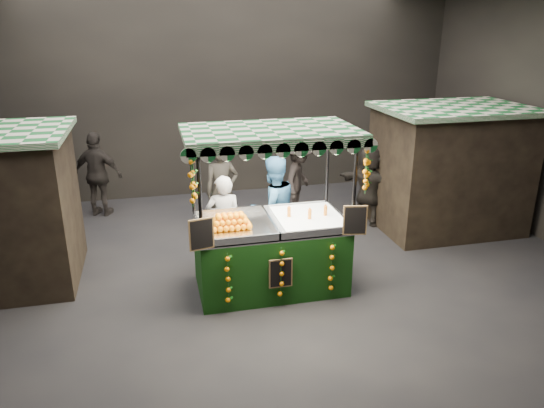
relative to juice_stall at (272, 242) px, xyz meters
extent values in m
plane|color=black|center=(-0.16, 0.29, -0.83)|extent=(12.00, 12.00, 0.00)
cube|color=black|center=(-0.16, 5.29, 1.67)|extent=(12.00, 0.10, 5.00)
cube|color=black|center=(-0.16, -4.71, 1.67)|extent=(12.00, 0.10, 5.00)
cube|color=black|center=(4.24, 1.79, 0.42)|extent=(2.80, 2.00, 2.50)
cube|color=#135A25|center=(4.24, 1.79, 1.72)|extent=(3.00, 2.20, 0.10)
cube|color=black|center=(-0.01, 0.04, -0.29)|extent=(2.38, 1.30, 1.08)
cube|color=silver|center=(-0.01, 0.04, 0.27)|extent=(2.38, 1.30, 0.04)
cylinder|color=black|center=(-1.17, -0.57, 0.47)|extent=(0.05, 0.05, 2.60)
cylinder|color=black|center=(1.15, -0.57, 0.47)|extent=(0.05, 0.05, 2.60)
cylinder|color=black|center=(-1.17, 0.66, 0.47)|extent=(0.05, 0.05, 2.60)
cylinder|color=black|center=(1.15, 0.66, 0.47)|extent=(0.05, 0.05, 2.60)
cube|color=#135A25|center=(-0.01, 0.04, 1.81)|extent=(2.65, 1.57, 0.09)
cube|color=white|center=(0.64, 0.04, 0.34)|extent=(1.06, 1.17, 0.09)
cube|color=black|center=(-1.18, -0.64, 0.52)|extent=(0.37, 0.10, 0.48)
cube|color=black|center=(1.16, -0.64, 0.52)|extent=(0.37, 0.10, 0.48)
cube|color=black|center=(-0.01, -0.65, -0.24)|extent=(0.37, 0.03, 0.48)
imported|color=gray|center=(-0.64, 0.95, 0.03)|extent=(0.66, 0.46, 1.73)
imported|color=#2A5A88|center=(0.28, 1.08, 0.16)|extent=(1.14, 1.00, 1.98)
imported|color=#2D2924|center=(-0.46, 2.43, 0.13)|extent=(0.76, 0.56, 1.93)
imported|color=#2D2724|center=(4.06, 2.09, 0.12)|extent=(1.18, 1.12, 1.91)
imported|color=#2A2522|center=(-3.00, 4.24, 0.13)|extent=(1.22, 0.88, 1.92)
imported|color=black|center=(1.38, 3.15, 0.03)|extent=(1.15, 1.29, 1.73)
imported|color=#2A2422|center=(-4.03, 3.91, -0.08)|extent=(0.83, 0.64, 1.50)
imported|color=black|center=(2.72, 2.35, 0.04)|extent=(1.41, 1.58, 1.74)
camera|label=1|loc=(-1.76, -7.39, 3.38)|focal=33.76mm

